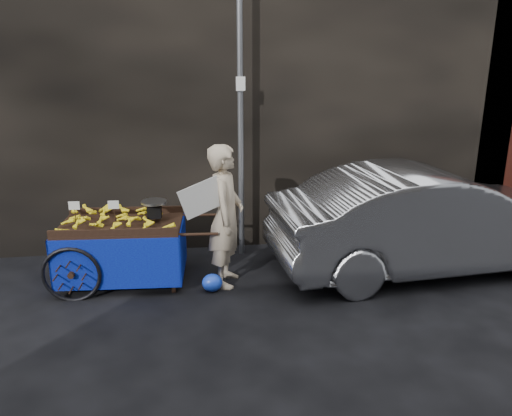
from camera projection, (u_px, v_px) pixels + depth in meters
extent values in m
plane|color=black|center=(229.00, 295.00, 5.99)|extent=(80.00, 80.00, 0.00)
cube|color=black|center=(146.00, 73.00, 7.57)|extent=(11.00, 2.00, 5.00)
cylinder|color=slate|center=(240.00, 114.00, 6.67)|extent=(0.08, 0.08, 4.00)
cube|color=white|center=(241.00, 84.00, 6.50)|extent=(0.12, 0.02, 0.18)
cube|color=black|center=(121.00, 226.00, 6.16)|extent=(1.54, 1.02, 0.06)
cube|color=black|center=(127.00, 210.00, 6.55)|extent=(1.47, 0.14, 0.09)
cube|color=black|center=(113.00, 233.00, 5.73)|extent=(1.47, 0.14, 0.09)
cube|color=black|center=(172.00, 264.00, 5.96)|extent=(0.05, 0.05, 0.74)
cube|color=black|center=(177.00, 242.00, 6.66)|extent=(0.05, 0.05, 0.74)
cylinder|color=black|center=(198.00, 234.00, 5.87)|extent=(0.46, 0.07, 0.04)
cylinder|color=black|center=(201.00, 215.00, 6.58)|extent=(0.46, 0.07, 0.04)
torus|color=black|center=(71.00, 275.00, 5.77)|extent=(0.69, 0.09, 0.69)
torus|color=black|center=(92.00, 244.00, 6.72)|extent=(0.69, 0.09, 0.69)
cylinder|color=black|center=(82.00, 258.00, 6.25)|extent=(0.12, 1.03, 0.05)
cube|color=#09078F|center=(116.00, 265.00, 5.80)|extent=(1.51, 0.12, 0.63)
cube|color=#09078F|center=(129.00, 236.00, 6.70)|extent=(1.51, 0.12, 0.63)
cube|color=#09078F|center=(62.00, 251.00, 6.20)|extent=(0.09, 0.96, 0.63)
cube|color=#09078F|center=(183.00, 248.00, 6.30)|extent=(0.09, 0.96, 0.63)
cube|color=black|center=(155.00, 212.00, 6.19)|extent=(0.17, 0.14, 0.15)
cylinder|color=silver|center=(154.00, 202.00, 6.15)|extent=(0.33, 0.33, 0.03)
cube|color=white|center=(74.00, 206.00, 5.94)|extent=(0.13, 0.02, 0.10)
cube|color=white|center=(113.00, 205.00, 5.97)|extent=(0.13, 0.02, 0.10)
imported|color=tan|center=(226.00, 216.00, 6.06)|extent=(0.56, 0.72, 1.77)
cube|color=silver|center=(202.00, 198.00, 5.73)|extent=(0.57, 0.16, 0.50)
ellipsoid|color=blue|center=(212.00, 283.00, 6.05)|extent=(0.25, 0.20, 0.22)
imported|color=#B5B6BC|center=(429.00, 220.00, 6.56)|extent=(4.28, 1.78, 1.38)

